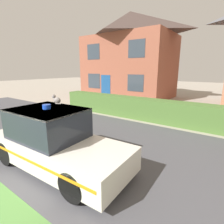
{
  "coord_description": "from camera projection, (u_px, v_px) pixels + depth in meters",
  "views": [
    {
      "loc": [
        3.59,
        -0.32,
        2.59
      ],
      "look_at": [
        -0.06,
        4.76,
        1.05
      ],
      "focal_mm": 28.0,
      "sensor_mm": 36.0,
      "label": 1
    }
  ],
  "objects": [
    {
      "name": "police_car",
      "position": [
        54.0,
        141.0,
        4.66
      ],
      "size": [
        4.17,
        1.78,
        1.68
      ],
      "rotation": [
        0.0,
        0.0,
        0.04
      ],
      "color": "black",
      "rests_on": "road_strip"
    },
    {
      "name": "road_strip",
      "position": [
        103.0,
        144.0,
        6.17
      ],
      "size": [
        28.0,
        6.15,
        0.01
      ],
      "primitive_type": "cube",
      "color": "#4C4C51",
      "rests_on": "ground"
    },
    {
      "name": "cat",
      "position": [
        56.0,
        100.0,
        4.65
      ],
      "size": [
        0.3,
        0.2,
        0.25
      ],
      "rotation": [
        0.0,
        0.0,
        3.55
      ],
      "color": "gray",
      "rests_on": "police_car"
    },
    {
      "name": "house_left",
      "position": [
        129.0,
        55.0,
        16.28
      ],
      "size": [
        8.15,
        5.5,
        7.56
      ],
      "color": "#93513D",
      "rests_on": "ground"
    },
    {
      "name": "garden_hedge",
      "position": [
        147.0,
        109.0,
        9.09
      ],
      "size": [
        11.01,
        0.82,
        1.11
      ],
      "primitive_type": "cube",
      "color": "#4C7233",
      "rests_on": "ground"
    }
  ]
}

